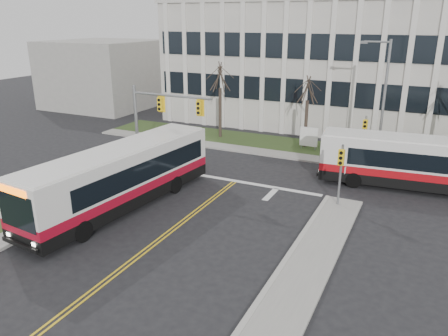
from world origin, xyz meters
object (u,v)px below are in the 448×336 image
newspaper_box_blue (31,198)px  bus_main (121,178)px  streetlight (382,96)px  bus_cross (420,165)px  newspaper_box_red (79,197)px  directory_sign (309,137)px

newspaper_box_blue → bus_main: bearing=23.1°
streetlight → bus_cross: streetlight is taller
newspaper_box_red → newspaper_box_blue: bearing=-130.3°
newspaper_box_red → bus_cross: bearing=53.4°
newspaper_box_blue → directory_sign: bearing=56.1°
streetlight → newspaper_box_red: 22.09m
directory_sign → newspaper_box_blue: directory_sign is taller
directory_sign → bus_main: bearing=-112.8°
directory_sign → bus_cross: bus_cross is taller
streetlight → bus_main: (-12.28, -14.76, -3.43)m
newspaper_box_blue → newspaper_box_red: same height
streetlight → newspaper_box_blue: (-17.30, -17.04, -4.72)m
directory_sign → newspaper_box_red: size_ratio=2.11×
newspaper_box_red → bus_main: bearing=40.3°
newspaper_box_red → streetlight: bearing=67.4°
bus_cross → newspaper_box_red: 21.49m
directory_sign → bus_cross: size_ratio=0.16×
bus_main → bus_cross: bus_main is taller
bus_main → newspaper_box_red: size_ratio=13.97×
streetlight → newspaper_box_red: streetlight is taller
bus_cross → newspaper_box_blue: size_ratio=13.09×
bus_cross → newspaper_box_blue: 24.31m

